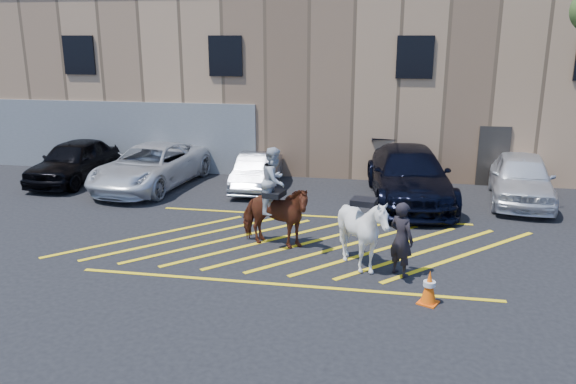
% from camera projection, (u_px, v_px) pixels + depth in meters
% --- Properties ---
extents(ground, '(90.00, 90.00, 0.00)m').
position_uv_depth(ground, '(302.00, 241.00, 15.13)').
color(ground, black).
rests_on(ground, ground).
extents(car_black_suv, '(1.91, 4.65, 1.58)m').
position_uv_depth(car_black_suv, '(74.00, 161.00, 21.16)').
color(car_black_suv, black).
rests_on(car_black_suv, ground).
extents(car_white_pickup, '(3.21, 5.80, 1.53)m').
position_uv_depth(car_white_pickup, '(151.00, 166.00, 20.36)').
color(car_white_pickup, silver).
rests_on(car_white_pickup, ground).
extents(car_silver_sedan, '(1.46, 3.83, 1.25)m').
position_uv_depth(car_silver_sedan, '(257.00, 172.00, 20.18)').
color(car_silver_sedan, gray).
rests_on(car_silver_sedan, ground).
extents(car_blue_suv, '(3.12, 6.25, 1.74)m').
position_uv_depth(car_blue_suv, '(409.00, 175.00, 18.61)').
color(car_blue_suv, black).
rests_on(car_blue_suv, ground).
extents(car_white_suv, '(2.50, 4.94, 1.61)m').
position_uv_depth(car_white_suv, '(521.00, 178.00, 18.52)').
color(car_white_suv, silver).
rests_on(car_white_suv, ground).
extents(handler, '(0.76, 0.74, 1.75)m').
position_uv_depth(handler, '(401.00, 239.00, 12.77)').
color(handler, black).
rests_on(handler, ground).
extents(warehouse, '(32.42, 10.20, 7.30)m').
position_uv_depth(warehouse, '(342.00, 74.00, 25.52)').
color(warehouse, tan).
rests_on(warehouse, ground).
extents(hatching_zone, '(12.60, 5.12, 0.01)m').
position_uv_depth(hatching_zone, '(300.00, 245.00, 14.84)').
color(hatching_zone, yellow).
rests_on(hatching_zone, ground).
extents(mounted_bay, '(2.15, 1.30, 2.65)m').
position_uv_depth(mounted_bay, '(274.00, 208.00, 14.46)').
color(mounted_bay, '#591F15').
rests_on(mounted_bay, ground).
extents(saddled_white, '(1.80, 1.95, 1.88)m').
position_uv_depth(saddled_white, '(363.00, 232.00, 13.04)').
color(saddled_white, silver).
rests_on(saddled_white, ground).
extents(traffic_cone, '(0.50, 0.50, 0.73)m').
position_uv_depth(traffic_cone, '(429.00, 287.00, 11.51)').
color(traffic_cone, '#F6520A').
rests_on(traffic_cone, ground).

